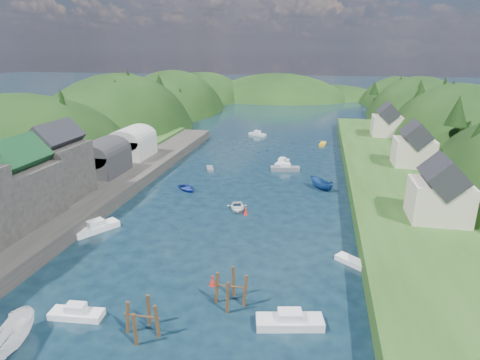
% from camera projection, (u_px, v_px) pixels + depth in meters
% --- Properties ---
extents(ground, '(600.00, 600.00, 0.00)m').
position_uv_depth(ground, '(261.00, 166.00, 83.51)').
color(ground, black).
rests_on(ground, ground).
extents(hillside_left, '(44.00, 245.56, 52.00)m').
position_uv_depth(hillside_left, '(122.00, 161.00, 117.73)').
color(hillside_left, black).
rests_on(hillside_left, ground).
extents(hillside_right, '(36.00, 245.56, 48.00)m').
position_uv_depth(hillside_right, '(452.00, 177.00, 100.69)').
color(hillside_right, black).
rests_on(hillside_right, ground).
extents(far_hills, '(103.00, 68.00, 44.00)m').
position_uv_depth(far_hills, '(299.00, 119.00, 202.15)').
color(far_hills, black).
rests_on(far_hills, ground).
extents(hill_trees, '(90.47, 149.00, 12.77)m').
position_uv_depth(hill_trees, '(274.00, 103.00, 94.52)').
color(hill_trees, black).
rests_on(hill_trees, ground).
extents(quay_left, '(12.00, 110.00, 2.00)m').
position_uv_depth(quay_left, '(72.00, 206.00, 59.75)').
color(quay_left, '#2D2B28').
rests_on(quay_left, ground).
extents(terrace_left_grass, '(12.00, 110.00, 2.50)m').
position_uv_depth(terrace_left_grass, '(30.00, 201.00, 60.98)').
color(terrace_left_grass, '#234719').
rests_on(terrace_left_grass, ground).
extents(boat_sheds, '(7.00, 21.00, 7.50)m').
position_uv_depth(boat_sheds, '(118.00, 148.00, 76.49)').
color(boat_sheds, '#2D2D30').
rests_on(boat_sheds, quay_left).
extents(terrace_right, '(16.00, 120.00, 2.40)m').
position_uv_depth(terrace_right, '(395.00, 183.00, 69.15)').
color(terrace_right, '#234719').
rests_on(terrace_right, ground).
extents(right_bank_cottages, '(9.00, 59.24, 8.41)m').
position_uv_depth(right_bank_cottages, '(408.00, 147.00, 74.89)').
color(right_bank_cottages, beige).
rests_on(right_bank_cottages, terrace_right).
extents(piling_cluster_near, '(3.22, 3.01, 3.62)m').
position_uv_depth(piling_cluster_near, '(142.00, 322.00, 33.96)').
color(piling_cluster_near, '#382314').
rests_on(piling_cluster_near, ground).
extents(piling_cluster_far, '(3.28, 3.06, 3.83)m').
position_uv_depth(piling_cluster_far, '(231.00, 292.00, 38.01)').
color(piling_cluster_far, '#382314').
rests_on(piling_cluster_far, ground).
extents(channel_buoy_near, '(0.70, 0.70, 1.10)m').
position_uv_depth(channel_buoy_near, '(213.00, 281.00, 41.31)').
color(channel_buoy_near, red).
rests_on(channel_buoy_near, ground).
extents(channel_buoy_far, '(0.70, 0.70, 1.10)m').
position_uv_depth(channel_buoy_far, '(246.00, 211.00, 58.98)').
color(channel_buoy_far, red).
rests_on(channel_buoy_far, ground).
extents(moored_boats, '(38.04, 100.10, 2.34)m').
position_uv_depth(moored_boats, '(219.00, 220.00, 55.57)').
color(moored_boats, white).
rests_on(moored_boats, ground).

